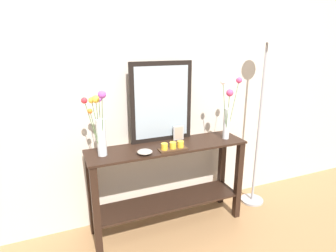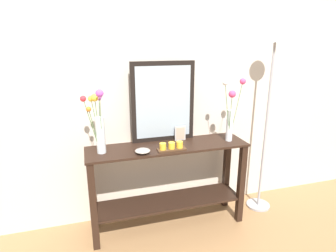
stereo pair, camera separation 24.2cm
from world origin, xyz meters
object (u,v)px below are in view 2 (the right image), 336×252
(tall_vase_left, at_px, (99,124))
(console_table, at_px, (168,177))
(mirror_leaning, at_px, (163,102))
(vase_right, at_px, (231,114))
(decorative_bowl, at_px, (143,151))
(picture_frame_small, at_px, (180,133))
(floor_lamp, at_px, (269,95))
(candle_tray, at_px, (171,147))

(tall_vase_left, bearing_deg, console_table, 1.23)
(mirror_leaning, relative_size, tall_vase_left, 1.33)
(vase_right, relative_size, decorative_bowl, 4.60)
(mirror_leaning, distance_m, decorative_bowl, 0.50)
(picture_frame_small, height_order, floor_lamp, floor_lamp)
(mirror_leaning, bearing_deg, floor_lamp, -7.53)
(console_table, distance_m, mirror_leaning, 0.68)
(console_table, height_order, decorative_bowl, decorative_bowl)
(vase_right, bearing_deg, picture_frame_small, 159.90)
(tall_vase_left, distance_m, floor_lamp, 1.59)
(candle_tray, xyz_separation_m, decorative_bowl, (-0.25, -0.01, -0.01))
(vase_right, height_order, floor_lamp, floor_lamp)
(tall_vase_left, bearing_deg, decorative_bowl, -17.01)
(mirror_leaning, relative_size, vase_right, 1.25)
(decorative_bowl, bearing_deg, tall_vase_left, 162.99)
(tall_vase_left, relative_size, candle_tray, 2.21)
(mirror_leaning, distance_m, tall_vase_left, 0.61)
(decorative_bowl, height_order, floor_lamp, floor_lamp)
(candle_tray, relative_size, picture_frame_small, 1.81)
(candle_tray, xyz_separation_m, floor_lamp, (1.01, 0.13, 0.37))
(tall_vase_left, relative_size, vase_right, 0.94)
(tall_vase_left, distance_m, decorative_bowl, 0.41)
(mirror_leaning, relative_size, candle_tray, 2.94)
(floor_lamp, bearing_deg, vase_right, -170.88)
(candle_tray, distance_m, floor_lamp, 1.08)
(candle_tray, height_order, picture_frame_small, picture_frame_small)
(picture_frame_small, distance_m, floor_lamp, 0.92)
(tall_vase_left, height_order, vase_right, vase_right)
(decorative_bowl, bearing_deg, candle_tray, 1.44)
(console_table, bearing_deg, vase_right, -5.01)
(tall_vase_left, relative_size, decorative_bowl, 4.32)
(mirror_leaning, height_order, floor_lamp, floor_lamp)
(mirror_leaning, bearing_deg, tall_vase_left, -164.25)
(console_table, relative_size, picture_frame_small, 10.53)
(mirror_leaning, xyz_separation_m, candle_tray, (-0.01, -0.26, -0.33))
(candle_tray, relative_size, decorative_bowl, 1.96)
(picture_frame_small, bearing_deg, floor_lamp, -5.69)
(console_table, xyz_separation_m, decorative_bowl, (-0.25, -0.11, 0.33))
(floor_lamp, bearing_deg, tall_vase_left, -178.85)
(vase_right, height_order, picture_frame_small, vase_right)
(vase_right, xyz_separation_m, candle_tray, (-0.57, -0.06, -0.23))
(candle_tray, bearing_deg, decorative_bowl, -178.56)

